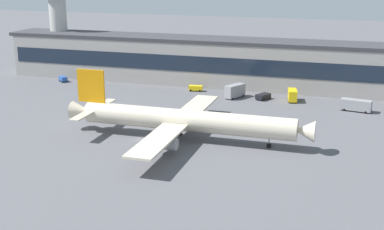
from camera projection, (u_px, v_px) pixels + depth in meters
The scene contains 10 objects.
ground_plane at pixel (142, 139), 122.96m from camera, with size 600.00×600.00×0.00m, color #56565B.
terminal_building at pixel (211, 61), 177.55m from camera, with size 149.84×15.10×15.95m.
airliner at pixel (183, 120), 121.47m from camera, with size 59.55×51.14×15.46m.
control_tower at pixel (58, 14), 193.54m from camera, with size 12.10×12.10×35.92m.
stair_truck at pixel (292, 95), 156.74m from camera, with size 3.44×6.33×3.55m.
follow_me_car at pixel (195, 88), 169.43m from camera, with size 4.61×2.50×1.85m.
baggage_tug at pixel (63, 79), 183.01m from camera, with size 4.04×3.85×1.85m.
fuel_truck at pixel (357, 105), 145.83m from camera, with size 8.77×4.29×3.35m.
pushback_tractor at pixel (263, 96), 158.98m from camera, with size 4.48×5.46×1.75m.
catering_truck at pixel (235, 91), 160.47m from camera, with size 5.55×7.60×4.15m.
Camera 1 is at (45.88, -107.70, 39.84)m, focal length 48.45 mm.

